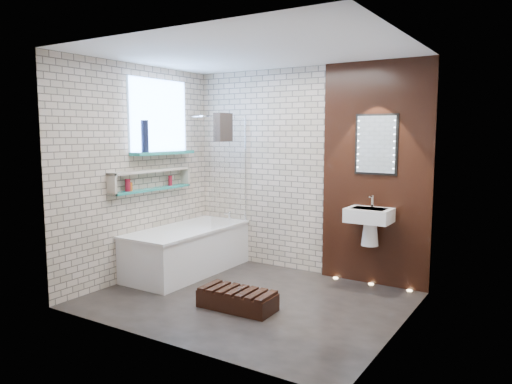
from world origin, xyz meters
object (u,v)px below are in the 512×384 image
Objects in this scene: bathtub at (188,250)px; bath_screen at (229,172)px; led_mirror at (376,144)px; washbasin at (369,220)px; walnut_step at (237,300)px.

bath_screen is at bearing 51.10° from bathtub.
led_mirror is at bearing 10.66° from bath_screen.
washbasin reaches higher than bathtub.
washbasin is 0.73× the size of walnut_step.
led_mirror reaches higher than bathtub.
walnut_step is at bearing -123.02° from washbasin.
led_mirror is at bearing 19.78° from bathtub.
walnut_step is (1.28, -0.75, -0.20)m from bathtub.
washbasin is at bearing 16.01° from bathtub.
walnut_step is at bearing -30.34° from bathtub.
bathtub is 1.14m from bath_screen.
led_mirror is (0.00, 0.16, 0.86)m from washbasin.
bath_screen is 1.89m from washbasin.
bath_screen is 2.41× the size of washbasin.
bath_screen is (0.35, 0.44, 0.99)m from bathtub.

